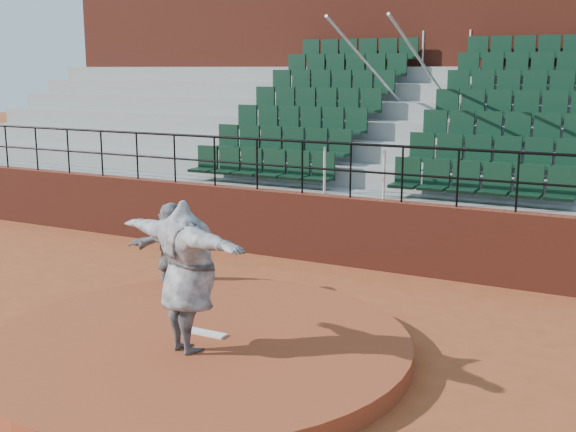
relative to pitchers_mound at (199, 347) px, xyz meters
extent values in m
plane|color=#9B4623|center=(0.00, 0.00, -0.12)|extent=(90.00, 90.00, 0.00)
cylinder|color=#984022|center=(0.00, 0.00, 0.00)|extent=(5.50, 5.50, 0.25)
cube|color=white|center=(0.00, 0.15, 0.14)|extent=(0.60, 0.15, 0.03)
cube|color=maroon|center=(0.00, 5.00, 0.53)|extent=(24.00, 0.30, 1.30)
cylinder|color=black|center=(0.00, 5.00, 2.17)|extent=(24.00, 0.05, 0.05)
cylinder|color=black|center=(0.00, 5.00, 1.68)|extent=(24.00, 0.04, 0.04)
cylinder|color=black|center=(-9.00, 5.00, 1.67)|extent=(0.04, 0.04, 1.00)
cylinder|color=black|center=(-8.00, 5.00, 1.67)|extent=(0.04, 0.04, 1.00)
cylinder|color=black|center=(-7.00, 5.00, 1.67)|extent=(0.04, 0.04, 1.00)
cylinder|color=black|center=(-6.00, 5.00, 1.67)|extent=(0.04, 0.04, 1.00)
cylinder|color=black|center=(-5.00, 5.00, 1.67)|extent=(0.04, 0.04, 1.00)
cylinder|color=black|center=(-4.00, 5.00, 1.67)|extent=(0.04, 0.04, 1.00)
cylinder|color=black|center=(-3.00, 5.00, 1.67)|extent=(0.04, 0.04, 1.00)
cylinder|color=black|center=(-2.00, 5.00, 1.67)|extent=(0.04, 0.04, 1.00)
cylinder|color=black|center=(-1.00, 5.00, 1.67)|extent=(0.04, 0.04, 1.00)
cylinder|color=black|center=(0.00, 5.00, 1.67)|extent=(0.04, 0.04, 1.00)
cylinder|color=black|center=(1.00, 5.00, 1.67)|extent=(0.04, 0.04, 1.00)
cylinder|color=black|center=(2.00, 5.00, 1.67)|extent=(0.04, 0.04, 1.00)
cylinder|color=black|center=(3.00, 5.00, 1.67)|extent=(0.04, 0.04, 1.00)
cube|color=gray|center=(0.00, 5.58, 0.53)|extent=(24.00, 0.85, 1.30)
cube|color=black|center=(-2.25, 5.59, 1.54)|extent=(3.30, 0.48, 0.72)
cube|color=black|center=(2.25, 5.59, 1.54)|extent=(3.30, 0.48, 0.72)
cube|color=gray|center=(0.00, 6.43, 0.73)|extent=(24.00, 0.85, 1.70)
cube|color=black|center=(-2.25, 6.44, 1.94)|extent=(3.30, 0.48, 0.72)
cube|color=black|center=(2.25, 6.44, 1.94)|extent=(3.30, 0.48, 0.72)
cube|color=gray|center=(0.00, 7.28, 0.93)|extent=(24.00, 0.85, 2.10)
cube|color=black|center=(-2.25, 7.29, 2.33)|extent=(3.30, 0.48, 0.72)
cube|color=black|center=(2.25, 7.29, 2.33)|extent=(3.30, 0.48, 0.72)
cube|color=gray|center=(0.00, 8.12, 1.12)|extent=(24.00, 0.85, 2.50)
cube|color=black|center=(-2.25, 8.13, 2.73)|extent=(3.30, 0.48, 0.72)
cube|color=black|center=(2.25, 8.13, 2.73)|extent=(3.30, 0.48, 0.72)
cube|color=gray|center=(0.00, 8.97, 1.33)|extent=(24.00, 0.85, 2.90)
cube|color=black|center=(-2.25, 8.98, 3.14)|extent=(3.30, 0.48, 0.72)
cube|color=black|center=(2.25, 8.98, 3.14)|extent=(3.30, 0.48, 0.72)
cube|color=gray|center=(0.00, 9.82, 1.52)|extent=(24.00, 0.85, 3.30)
cube|color=black|center=(-2.25, 9.83, 3.53)|extent=(3.30, 0.48, 0.72)
cube|color=black|center=(2.25, 9.83, 3.53)|extent=(3.30, 0.48, 0.72)
cube|color=gray|center=(0.00, 10.68, 1.73)|extent=(24.00, 0.85, 3.70)
cube|color=black|center=(-2.25, 10.69, 3.94)|extent=(3.30, 0.48, 0.72)
cube|color=black|center=(2.25, 10.69, 3.94)|extent=(3.30, 0.48, 0.72)
cylinder|color=silver|center=(-0.60, 8.12, 3.28)|extent=(0.06, 5.97, 2.46)
cylinder|color=silver|center=(0.60, 8.12, 3.28)|extent=(0.06, 5.97, 2.46)
cube|color=maroon|center=(0.00, 12.60, 3.43)|extent=(24.00, 3.00, 7.10)
imported|color=black|center=(0.14, -0.40, 1.07)|extent=(2.40, 1.33, 1.89)
imported|color=black|center=(-1.89, 2.02, 0.65)|extent=(1.41, 1.24, 1.55)
camera|label=1|loc=(5.11, -7.27, 3.54)|focal=45.00mm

